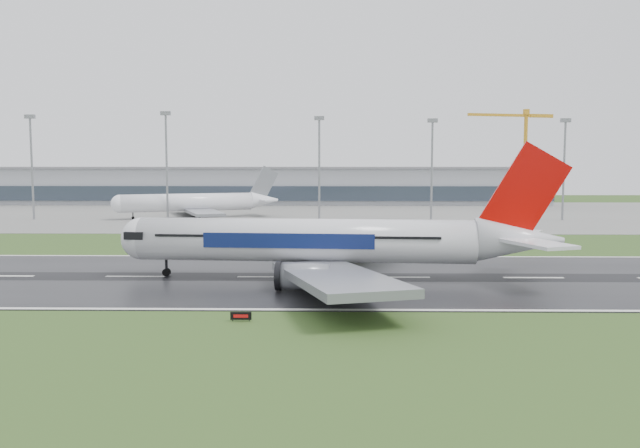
{
  "coord_description": "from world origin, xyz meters",
  "views": [
    {
      "loc": [
        29.68,
        -95.79,
        17.09
      ],
      "look_at": [
        27.76,
        12.0,
        7.0
      ],
      "focal_mm": 36.17,
      "sensor_mm": 36.0,
      "label": 1
    }
  ],
  "objects": [
    {
      "name": "main_airliner",
      "position": [
        30.41,
        -1.37,
        9.74
      ],
      "size": [
        69.79,
        66.93,
        19.27
      ],
      "primitive_type": null,
      "rotation": [
        0.0,
        0.0,
        -0.08
      ],
      "color": "silver",
      "rests_on": "runway"
    },
    {
      "name": "floodmast_5",
      "position": [
        99.74,
        100.0,
        14.72
      ],
      "size": [
        0.64,
        0.64,
        29.45
      ],
      "primitive_type": "cylinder",
      "color": "gray",
      "rests_on": "ground"
    },
    {
      "name": "floodmast_2",
      "position": [
        -20.51,
        100.0,
        15.86
      ],
      "size": [
        0.64,
        0.64,
        31.71
      ],
      "primitive_type": "cylinder",
      "color": "gray",
      "rests_on": "ground"
    },
    {
      "name": "terminal",
      "position": [
        0.0,
        185.0,
        7.5
      ],
      "size": [
        240.0,
        36.0,
        15.0
      ],
      "primitive_type": "cube",
      "color": "#91959C",
      "rests_on": "ground"
    },
    {
      "name": "floodmast_1",
      "position": [
        -61.91,
        100.0,
        15.39
      ],
      "size": [
        0.64,
        0.64,
        30.78
      ],
      "primitive_type": "cylinder",
      "color": "gray",
      "rests_on": "ground"
    },
    {
      "name": "parked_airliner",
      "position": [
        -13.51,
        106.72,
        7.95
      ],
      "size": [
        68.29,
        66.2,
        15.75
      ],
      "primitive_type": null,
      "rotation": [
        0.0,
        0.0,
        0.37
      ],
      "color": "white",
      "rests_on": "apron"
    },
    {
      "name": "apron",
      "position": [
        0.0,
        125.0,
        0.04
      ],
      "size": [
        400.0,
        130.0,
        0.08
      ],
      "primitive_type": "cube",
      "color": "slate",
      "rests_on": "ground"
    },
    {
      "name": "tower_crane",
      "position": [
        117.75,
        200.0,
        20.92
      ],
      "size": [
        41.4,
        12.84,
        41.85
      ],
      "primitive_type": null,
      "rotation": [
        0.0,
        0.0,
        0.25
      ],
      "color": "#C78B1E",
      "rests_on": "ground"
    },
    {
      "name": "floodmast_3",
      "position": [
        25.97,
        100.0,
        15.1
      ],
      "size": [
        0.64,
        0.64,
        30.2
      ],
      "primitive_type": "cylinder",
      "color": "gray",
      "rests_on": "ground"
    },
    {
      "name": "runway_sign",
      "position": [
        19.84,
        -27.14,
        0.52
      ],
      "size": [
        2.26,
        0.98,
        1.04
      ],
      "primitive_type": null,
      "rotation": [
        0.0,
        0.0,
        -0.33
      ],
      "color": "black",
      "rests_on": "ground"
    },
    {
      "name": "runway",
      "position": [
        0.0,
        0.0,
        0.05
      ],
      "size": [
        400.0,
        45.0,
        0.1
      ],
      "primitive_type": "cube",
      "color": "black",
      "rests_on": "ground"
    },
    {
      "name": "floodmast_4",
      "position": [
        60.03,
        100.0,
        14.73
      ],
      "size": [
        0.64,
        0.64,
        29.45
      ],
      "primitive_type": "cylinder",
      "color": "gray",
      "rests_on": "ground"
    },
    {
      "name": "ground",
      "position": [
        0.0,
        0.0,
        0.0
      ],
      "size": [
        520.0,
        520.0,
        0.0
      ],
      "primitive_type": "plane",
      "color": "#294519",
      "rests_on": "ground"
    }
  ]
}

